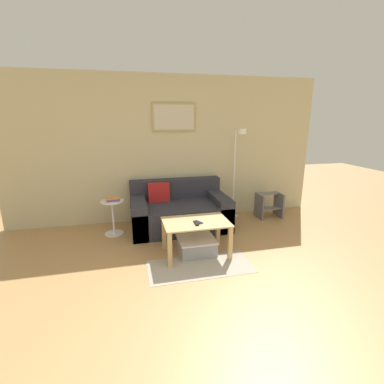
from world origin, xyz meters
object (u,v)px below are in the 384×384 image
Objects in this scene: floor_lamp at (237,163)px; remote_control at (196,223)px; couch at (179,212)px; book_stack at (113,199)px; side_table at (113,214)px; coffee_table at (196,228)px; step_stool at (269,204)px; cell_phone at (198,222)px; storage_bin at (196,246)px.

floor_lamp is 11.02× the size of remote_control.
couch is 1.11m from book_stack.
floor_lamp is 2.93× the size of side_table.
step_stool is (1.71, 1.12, -0.14)m from coffee_table.
coffee_table is 6.29× the size of cell_phone.
step_stool is (1.69, 1.17, -0.24)m from cell_phone.
floor_lamp reaches higher than step_stool.
coffee_table is at bearing -131.76° from floor_lamp.
couch is 10.76× the size of remote_control.
couch reaches higher than step_stool.
book_stack is 2.84m from step_stool.
side_table is (-1.08, -0.06, 0.06)m from couch.
storage_bin is 0.39m from cell_phone.
couch is at bearing -172.21° from floor_lamp.
cell_phone is (0.05, -1.09, 0.21)m from couch.
floor_lamp is at bearing 174.16° from step_stool.
remote_control is (-0.04, -0.13, 0.38)m from storage_bin.
remote_control is 2.13m from step_stool.
step_stool is at bearing 2.73° from couch.
step_stool is at bearing 32.69° from storage_bin.
coffee_table reaches higher than storage_bin.
cell_phone is at bearing -87.21° from couch.
cell_phone is at bearing -130.15° from floor_lamp.
remote_control is at bearing -89.27° from couch.
couch reaches higher than storage_bin.
remote_control is (0.01, -1.13, 0.22)m from couch.
step_stool is at bearing -5.84° from floor_lamp.
side_table is 1.54m from cell_phone.
floor_lamp is 11.81× the size of cell_phone.
coffee_table is at bearing -41.25° from side_table.
couch is at bearing 3.14° from side_table.
side_table is 4.03× the size of cell_phone.
couch is at bearing 92.40° from remote_control.
cell_phone is at bearing 51.02° from remote_control.
side_table is 3.76× the size of remote_control.
couch is 0.98× the size of floor_lamp.
remote_control is (1.08, -1.09, -0.09)m from book_stack.
book_stack is at bearing 108.97° from cell_phone.
coffee_table is at bearing -88.15° from couch.
couch is 1.75m from step_stool.
storage_bin is 2.26× the size of book_stack.
book_stack is (-1.10, 0.99, 0.20)m from coffee_table.
book_stack is at bearing 137.91° from coffee_table.
couch is at bearing 64.65° from cell_phone.
book_stack reaches higher than storage_bin.
coffee_table is 2.05m from step_stool.
remote_control is at bearing -106.75° from storage_bin.
couch is 1.15m from remote_control.
storage_bin is (0.05, -1.00, -0.17)m from couch.
book_stack is 1.53m from cell_phone.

